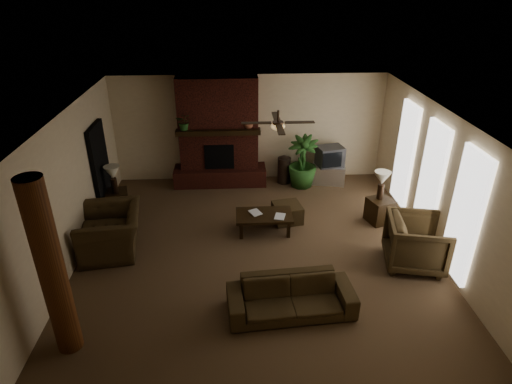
{
  "coord_description": "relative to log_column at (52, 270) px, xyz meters",
  "views": [
    {
      "loc": [
        -0.43,
        -7.32,
        5.01
      ],
      "look_at": [
        0.0,
        0.4,
        1.1
      ],
      "focal_mm": 30.32,
      "sensor_mm": 36.0,
      "label": 1
    }
  ],
  "objects": [
    {
      "name": "room_shell",
      "position": [
        2.95,
        2.4,
        0.0
      ],
      "size": [
        7.0,
        7.0,
        7.0
      ],
      "color": "brown",
      "rests_on": "ground"
    },
    {
      "name": "fireplace",
      "position": [
        2.15,
        5.62,
        -0.24
      ],
      "size": [
        2.4,
        0.7,
        2.8
      ],
      "color": "#4E1D15",
      "rests_on": "ground"
    },
    {
      "name": "windows",
      "position": [
        6.4,
        2.6,
        -0.05
      ],
      "size": [
        0.08,
        3.65,
        2.35
      ],
      "color": "white",
      "rests_on": "ground"
    },
    {
      "name": "log_column",
      "position": [
        0.0,
        0.0,
        0.0
      ],
      "size": [
        0.36,
        0.36,
        2.8
      ],
      "primitive_type": "cylinder",
      "color": "brown",
      "rests_on": "ground"
    },
    {
      "name": "doorway",
      "position": [
        -0.49,
        4.2,
        -0.35
      ],
      "size": [
        0.1,
        1.0,
        2.1
      ],
      "primitive_type": "cube",
      "color": "black",
      "rests_on": "ground"
    },
    {
      "name": "ceiling_fan",
      "position": [
        3.35,
        2.7,
        1.13
      ],
      "size": [
        1.35,
        1.35,
        0.37
      ],
      "color": "#2F2015",
      "rests_on": "ceiling"
    },
    {
      "name": "sofa",
      "position": [
        3.4,
        0.55,
        -1.0
      ],
      "size": [
        2.1,
        0.76,
        0.81
      ],
      "primitive_type": "imported",
      "rotation": [
        0.0,
        0.0,
        0.08
      ],
      "color": "#40311B",
      "rests_on": "ground"
    },
    {
      "name": "armchair_left",
      "position": [
        0.04,
        2.53,
        -0.81
      ],
      "size": [
        1.07,
        1.47,
        1.18
      ],
      "primitive_type": "imported",
      "rotation": [
        0.0,
        0.0,
        -1.42
      ],
      "color": "#40311B",
      "rests_on": "ground"
    },
    {
      "name": "armchair_right",
      "position": [
        5.91,
        1.72,
        -0.86
      ],
      "size": [
        1.19,
        1.24,
        1.09
      ],
      "primitive_type": "imported",
      "rotation": [
        0.0,
        0.0,
        1.36
      ],
      "color": "#40311B",
      "rests_on": "ground"
    },
    {
      "name": "coffee_table",
      "position": [
        3.14,
        3.06,
        -1.03
      ],
      "size": [
        1.2,
        0.7,
        0.43
      ],
      "color": "black",
      "rests_on": "ground"
    },
    {
      "name": "ottoman",
      "position": [
        3.7,
        3.51,
        -1.2
      ],
      "size": [
        0.7,
        0.7,
        0.4
      ],
      "primitive_type": "cube",
      "rotation": [
        0.0,
        0.0,
        0.18
      ],
      "color": "#40311B",
      "rests_on": "ground"
    },
    {
      "name": "tv_stand",
      "position": [
        5.03,
        5.44,
        -1.15
      ],
      "size": [
        0.93,
        0.65,
        0.5
      ],
      "primitive_type": "cube",
      "rotation": [
        0.0,
        0.0,
        -0.19
      ],
      "color": "silver",
      "rests_on": "ground"
    },
    {
      "name": "tv",
      "position": [
        5.03,
        5.42,
        -0.64
      ],
      "size": [
        0.74,
        0.64,
        0.52
      ],
      "color": "#3B3B3E",
      "rests_on": "tv_stand"
    },
    {
      "name": "floor_vase",
      "position": [
        3.84,
        5.52,
        -0.97
      ],
      "size": [
        0.34,
        0.34,
        0.77
      ],
      "color": "black",
      "rests_on": "ground"
    },
    {
      "name": "floor_plant",
      "position": [
        4.28,
        5.29,
        -1.02
      ],
      "size": [
        1.17,
        1.53,
        0.76
      ],
      "primitive_type": "imported",
      "rotation": [
        0.0,
        0.0,
        -0.34
      ],
      "color": "#2B5823",
      "rests_on": "ground"
    },
    {
      "name": "side_table_left",
      "position": [
        -0.2,
        4.09,
        -1.12
      ],
      "size": [
        0.61,
        0.61,
        0.55
      ],
      "primitive_type": "cube",
      "rotation": [
        0.0,
        0.0,
        0.25
      ],
      "color": "black",
      "rests_on": "ground"
    },
    {
      "name": "lamp_left",
      "position": [
        -0.2,
        4.04,
        -0.4
      ],
      "size": [
        0.36,
        0.36,
        0.65
      ],
      "color": "#2F2015",
      "rests_on": "side_table_left"
    },
    {
      "name": "side_table_right",
      "position": [
        5.76,
        3.36,
        -1.12
      ],
      "size": [
        0.63,
        0.63,
        0.55
      ],
      "primitive_type": "cube",
      "rotation": [
        0.0,
        0.0,
        0.32
      ],
      "color": "black",
      "rests_on": "ground"
    },
    {
      "name": "lamp_right",
      "position": [
        5.73,
        3.42,
        -0.4
      ],
      "size": [
        0.46,
        0.46,
        0.65
      ],
      "color": "#2F2015",
      "rests_on": "side_table_right"
    },
    {
      "name": "mantel_plant",
      "position": [
        1.33,
        5.39,
        0.32
      ],
      "size": [
        0.43,
        0.47,
        0.33
      ],
      "primitive_type": "imported",
      "rotation": [
        0.0,
        0.0,
        -0.13
      ],
      "color": "#2B5823",
      "rests_on": "fireplace"
    },
    {
      "name": "mantel_vase",
      "position": [
        2.91,
        5.43,
        0.27
      ],
      "size": [
        0.28,
        0.28,
        0.22
      ],
      "primitive_type": "imported",
      "rotation": [
        0.0,
        0.0,
        0.3
      ],
      "color": "#99563D",
      "rests_on": "fireplace"
    },
    {
      "name": "book_a",
      "position": [
        2.86,
        3.07,
        -0.83
      ],
      "size": [
        0.21,
        0.12,
        0.29
      ],
      "primitive_type": "imported",
      "rotation": [
        0.0,
        0.0,
        0.44
      ],
      "color": "#999999",
      "rests_on": "coffee_table"
    },
    {
      "name": "book_b",
      "position": [
        3.36,
        2.95,
        -0.82
      ],
      "size": [
        0.21,
        0.08,
        0.29
      ],
      "primitive_type": "imported",
      "rotation": [
        0.0,
        0.0,
        -0.26
      ],
      "color": "#999999",
      "rests_on": "coffee_table"
    }
  ]
}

